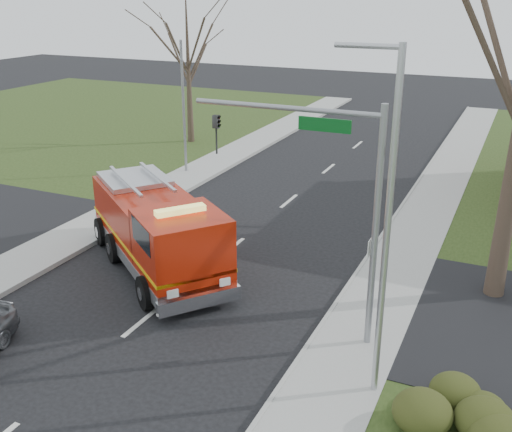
% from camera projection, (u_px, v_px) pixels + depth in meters
% --- Properties ---
extents(ground, '(120.00, 120.00, 0.00)m').
position_uv_depth(ground, '(143.00, 321.00, 18.05)').
color(ground, black).
rests_on(ground, ground).
extents(sidewalk_right, '(2.40, 80.00, 0.15)m').
position_uv_depth(sidewalk_right, '(341.00, 370.00, 15.61)').
color(sidewalk_right, '#969691').
rests_on(sidewalk_right, ground).
extents(hedge_corner, '(2.80, 2.00, 0.90)m').
position_uv_depth(hedge_corner, '(448.00, 406.00, 13.50)').
color(hedge_corner, '#303914').
rests_on(hedge_corner, lawn_right).
extents(bare_tree_left, '(4.50, 4.50, 9.00)m').
position_uv_depth(bare_tree_left, '(188.00, 55.00, 36.96)').
color(bare_tree_left, '#31251D').
rests_on(bare_tree_left, ground).
extents(traffic_signal_mast, '(5.29, 0.18, 6.80)m').
position_uv_depth(traffic_signal_mast, '(330.00, 180.00, 15.63)').
color(traffic_signal_mast, gray).
rests_on(traffic_signal_mast, ground).
extents(streetlight_pole, '(1.48, 0.16, 8.40)m').
position_uv_depth(streetlight_pole, '(385.00, 222.00, 13.23)').
color(streetlight_pole, '#B7BABF').
rests_on(streetlight_pole, ground).
extents(utility_pole_far, '(0.14, 0.14, 7.00)m').
position_uv_depth(utility_pole_far, '(184.00, 109.00, 31.35)').
color(utility_pole_far, gray).
rests_on(utility_pole_far, ground).
extents(fire_engine, '(7.69, 6.84, 3.11)m').
position_uv_depth(fire_engine, '(158.00, 232.00, 20.95)').
color(fire_engine, '#A51A07').
rests_on(fire_engine, ground).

